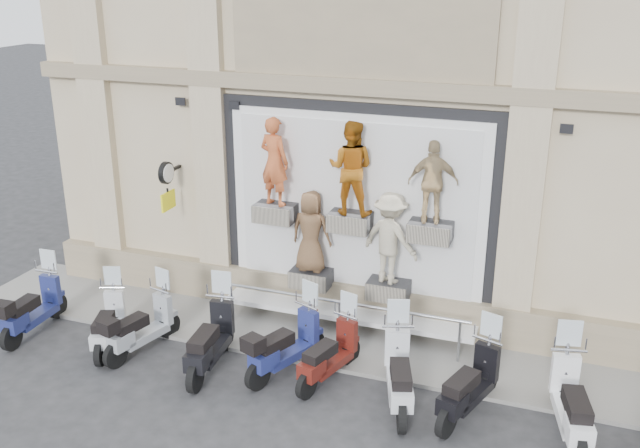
# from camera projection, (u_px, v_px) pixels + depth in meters

# --- Properties ---
(ground) EXTENTS (90.00, 90.00, 0.00)m
(ground) POSITION_uv_depth(u_px,v_px,m) (302.00, 399.00, 12.10)
(ground) COLOR #29292B
(ground) RESTS_ON ground
(sidewalk) EXTENTS (16.00, 2.20, 0.08)m
(sidewalk) POSITION_uv_depth(u_px,v_px,m) (341.00, 339.00, 13.94)
(sidewalk) COLOR gray
(sidewalk) RESTS_ON ground
(building) EXTENTS (14.00, 8.60, 12.00)m
(building) POSITION_uv_depth(u_px,v_px,m) (411.00, 8.00, 16.22)
(building) COLOR #C3B28E
(building) RESTS_ON ground
(shop_vitrine) EXTENTS (5.60, 1.01, 4.30)m
(shop_vitrine) POSITION_uv_depth(u_px,v_px,m) (356.00, 216.00, 13.68)
(shop_vitrine) COLOR black
(shop_vitrine) RESTS_ON ground
(guard_rail) EXTENTS (5.06, 0.10, 0.93)m
(guard_rail) POSITION_uv_depth(u_px,v_px,m) (339.00, 322.00, 13.71)
(guard_rail) COLOR #9EA0A5
(guard_rail) RESTS_ON ground
(clock_sign_bracket) EXTENTS (0.10, 0.80, 1.02)m
(clock_sign_bracket) POSITION_uv_depth(u_px,v_px,m) (167.00, 180.00, 14.57)
(clock_sign_bracket) COLOR black
(clock_sign_bracket) RESTS_ON ground
(scooter_a) EXTENTS (0.64, 1.93, 1.55)m
(scooter_a) POSITION_uv_depth(u_px,v_px,m) (32.00, 298.00, 14.01)
(scooter_a) COLOR navy
(scooter_a) RESTS_ON ground
(scooter_b) EXTENTS (1.10, 1.85, 1.44)m
(scooter_b) POSITION_uv_depth(u_px,v_px,m) (107.00, 314.00, 13.49)
(scooter_b) COLOR #BABCC0
(scooter_b) RESTS_ON ground
(scooter_c) EXTENTS (0.97, 1.93, 1.51)m
(scooter_c) POSITION_uv_depth(u_px,v_px,m) (141.00, 316.00, 13.32)
(scooter_c) COLOR gray
(scooter_c) RESTS_ON ground
(scooter_d) EXTENTS (0.82, 2.10, 1.66)m
(scooter_d) POSITION_uv_depth(u_px,v_px,m) (210.00, 328.00, 12.72)
(scooter_d) COLOR black
(scooter_d) RESTS_ON ground
(scooter_e) EXTENTS (1.25, 2.02, 1.58)m
(scooter_e) POSITION_uv_depth(u_px,v_px,m) (286.00, 334.00, 12.61)
(scooter_e) COLOR navy
(scooter_e) RESTS_ON ground
(scooter_f) EXTENTS (1.01, 1.91, 1.49)m
(scooter_f) POSITION_uv_depth(u_px,v_px,m) (329.00, 343.00, 12.39)
(scooter_f) COLOR #4F130D
(scooter_f) RESTS_ON ground
(scooter_g) EXTENTS (1.18, 2.09, 1.63)m
(scooter_g) POSITION_uv_depth(u_px,v_px,m) (400.00, 362.00, 11.67)
(scooter_g) COLOR silver
(scooter_g) RESTS_ON ground
(scooter_h) EXTENTS (1.17, 2.04, 1.60)m
(scooter_h) POSITION_uv_depth(u_px,v_px,m) (470.00, 373.00, 11.40)
(scooter_h) COLOR black
(scooter_h) RESTS_ON ground
(scooter_i) EXTENTS (1.04, 2.16, 1.69)m
(scooter_i) POSITION_uv_depth(u_px,v_px,m) (573.00, 390.00, 10.84)
(scooter_i) COLOR white
(scooter_i) RESTS_ON ground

